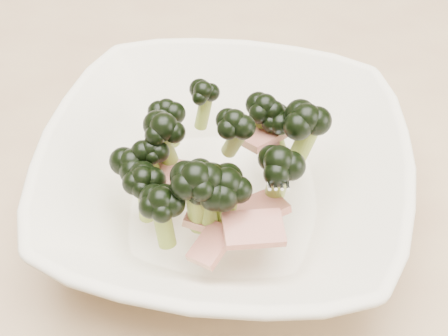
% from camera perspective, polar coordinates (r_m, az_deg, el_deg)
% --- Properties ---
extents(dining_table, '(1.20, 0.80, 0.75)m').
position_cam_1_polar(dining_table, '(0.69, -5.25, -4.00)').
color(dining_table, tan).
rests_on(dining_table, ground).
extents(broccoli_dish, '(0.32, 0.32, 0.12)m').
position_cam_1_polar(broccoli_dish, '(0.53, -0.05, -0.72)').
color(broccoli_dish, '#F3EACE').
rests_on(broccoli_dish, dining_table).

